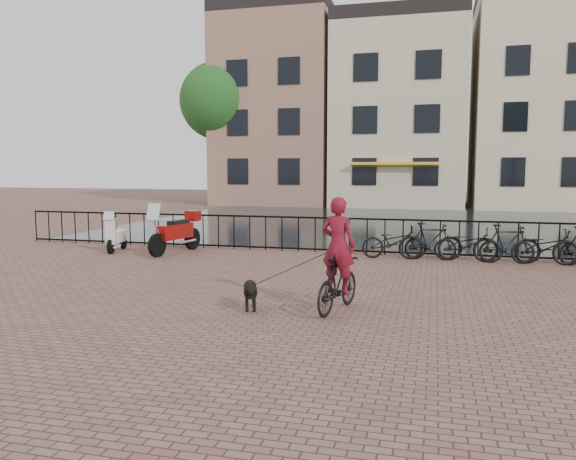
% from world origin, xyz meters
% --- Properties ---
extents(ground, '(100.00, 100.00, 0.00)m').
position_xyz_m(ground, '(0.00, 0.00, 0.00)').
color(ground, brown).
rests_on(ground, ground).
extents(canal_water, '(20.00, 20.00, 0.00)m').
position_xyz_m(canal_water, '(0.00, 17.30, 0.00)').
color(canal_water, black).
rests_on(canal_water, ground).
extents(railing, '(20.00, 0.05, 1.02)m').
position_xyz_m(railing, '(0.00, 8.00, 0.50)').
color(railing, black).
rests_on(railing, ground).
extents(canal_house_left, '(7.50, 9.00, 12.80)m').
position_xyz_m(canal_house_left, '(-7.50, 30.00, 6.40)').
color(canal_house_left, '#957156').
rests_on(canal_house_left, ground).
extents(canal_house_mid, '(8.00, 9.50, 11.80)m').
position_xyz_m(canal_house_mid, '(0.50, 30.00, 5.90)').
color(canal_house_mid, beige).
rests_on(canal_house_mid, ground).
extents(canal_house_right, '(7.00, 9.00, 13.30)m').
position_xyz_m(canal_house_right, '(8.50, 30.00, 6.65)').
color(canal_house_right, beige).
rests_on(canal_house_right, ground).
extents(tree_far_left, '(5.04, 5.04, 9.27)m').
position_xyz_m(tree_far_left, '(-11.00, 27.00, 6.73)').
color(tree_far_left, black).
rests_on(tree_far_left, ground).
extents(cyclist, '(0.87, 1.74, 2.30)m').
position_xyz_m(cyclist, '(1.28, 1.48, 0.87)').
color(cyclist, black).
rests_on(cyclist, ground).
extents(dog, '(0.53, 0.87, 0.56)m').
position_xyz_m(dog, '(-0.21, 1.23, 0.28)').
color(dog, black).
rests_on(dog, ground).
extents(motorcycle, '(0.93, 2.18, 1.51)m').
position_xyz_m(motorcycle, '(-4.34, 6.79, 0.76)').
color(motorcycle, '#970F0B').
rests_on(motorcycle, ground).
extents(scooter, '(0.65, 1.38, 1.24)m').
position_xyz_m(scooter, '(-6.17, 6.71, 0.62)').
color(scooter, silver).
rests_on(scooter, ground).
extents(parked_bike_0, '(1.78, 0.84, 0.90)m').
position_xyz_m(parked_bike_0, '(1.80, 7.40, 0.45)').
color(parked_bike_0, black).
rests_on(parked_bike_0, ground).
extents(parked_bike_1, '(1.71, 0.67, 1.00)m').
position_xyz_m(parked_bike_1, '(2.75, 7.40, 0.50)').
color(parked_bike_1, black).
rests_on(parked_bike_1, ground).
extents(parked_bike_2, '(1.76, 0.73, 0.90)m').
position_xyz_m(parked_bike_2, '(3.70, 7.40, 0.45)').
color(parked_bike_2, black).
rests_on(parked_bike_2, ground).
extents(parked_bike_3, '(1.69, 0.57, 1.00)m').
position_xyz_m(parked_bike_3, '(4.65, 7.40, 0.50)').
color(parked_bike_3, black).
rests_on(parked_bike_3, ground).
extents(parked_bike_4, '(1.74, 0.68, 0.90)m').
position_xyz_m(parked_bike_4, '(5.60, 7.40, 0.45)').
color(parked_bike_4, black).
rests_on(parked_bike_4, ground).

